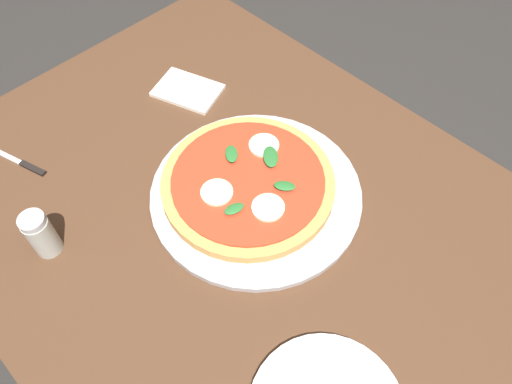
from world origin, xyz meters
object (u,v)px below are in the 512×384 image
object	(u,v)px
napkin	(188,90)
knife	(20,162)
pizza	(248,183)
dining_table	(261,266)
pepper_shaker	(41,234)
serving_tray	(256,193)

from	to	relation	value
napkin	knife	distance (m)	0.35
pizza	knife	xyz separation A→B (m)	(-0.34, -0.25, -0.02)
dining_table	knife	size ratio (longest dim) A/B	7.80
pizza	napkin	bearing A→B (deg)	161.92
napkin	knife	bearing A→B (deg)	-102.37
napkin	pepper_shaker	distance (m)	0.42
pepper_shaker	napkin	bearing A→B (deg)	106.81
dining_table	serving_tray	size ratio (longest dim) A/B	3.29
knife	serving_tray	bearing A→B (deg)	35.52
dining_table	pepper_shaker	bearing A→B (deg)	-130.21
dining_table	knife	distance (m)	0.49
pizza	serving_tray	bearing A→B (deg)	7.04
knife	pepper_shaker	distance (m)	0.21
knife	napkin	bearing A→B (deg)	77.63
knife	pepper_shaker	world-z (taller)	pepper_shaker
knife	pepper_shaker	size ratio (longest dim) A/B	1.76
pizza	pepper_shaker	size ratio (longest dim) A/B	3.42
serving_tray	napkin	world-z (taller)	serving_tray
dining_table	pepper_shaker	world-z (taller)	pepper_shaker
dining_table	serving_tray	distance (m)	0.15
serving_tray	knife	xyz separation A→B (m)	(-0.36, -0.26, -0.00)
knife	pizza	bearing A→B (deg)	36.63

